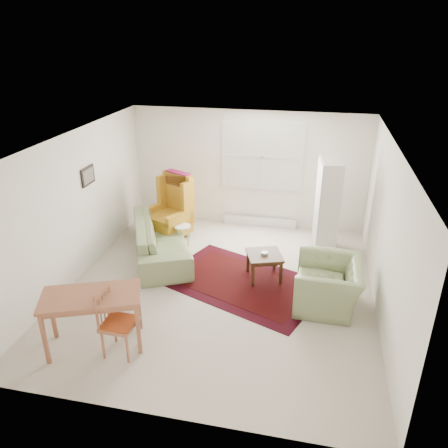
% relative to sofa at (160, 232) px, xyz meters
% --- Properties ---
extents(room, '(5.04, 5.54, 2.51)m').
position_rel_sofa_xyz_m(room, '(1.39, -0.72, 0.78)').
color(room, beige).
rests_on(room, ground).
extents(rug, '(3.07, 2.56, 0.03)m').
position_rel_sofa_xyz_m(rug, '(1.71, -0.70, -0.47)').
color(rug, black).
rests_on(rug, ground).
extents(sofa, '(1.83, 2.56, 0.96)m').
position_rel_sofa_xyz_m(sofa, '(0.00, 0.00, 0.00)').
color(sofa, '#7C8C5D').
rests_on(sofa, ground).
extents(armchair, '(1.01, 1.15, 0.88)m').
position_rel_sofa_xyz_m(armchair, '(3.12, -1.05, -0.04)').
color(armchair, '#7C8C5D').
rests_on(armchair, ground).
extents(wingback_chair, '(1.06, 1.08, 1.35)m').
position_rel_sofa_xyz_m(wingback_chair, '(-0.10, 0.73, 0.19)').
color(wingback_chair, '#BA811C').
rests_on(wingback_chair, ground).
extents(coffee_table, '(0.73, 0.73, 0.47)m').
position_rel_sofa_xyz_m(coffee_table, '(2.05, -0.46, -0.25)').
color(coffee_table, '#3B2312').
rests_on(coffee_table, ground).
extents(stool, '(0.34, 0.34, 0.43)m').
position_rel_sofa_xyz_m(stool, '(0.29, 0.46, -0.26)').
color(stool, white).
rests_on(stool, ground).
extents(cabinet, '(0.47, 0.77, 1.82)m').
position_rel_sofa_xyz_m(cabinet, '(3.06, 0.87, 0.43)').
color(cabinet, silver).
rests_on(cabinet, ground).
extents(desk, '(1.43, 1.08, 0.81)m').
position_rel_sofa_xyz_m(desk, '(0.02, -2.70, -0.07)').
color(desk, '#A15E41').
rests_on(desk, ground).
extents(desk_chair, '(0.43, 0.43, 0.97)m').
position_rel_sofa_xyz_m(desk_chair, '(0.42, -2.77, 0.01)').
color(desk_chair, '#A15E41').
rests_on(desk_chair, ground).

